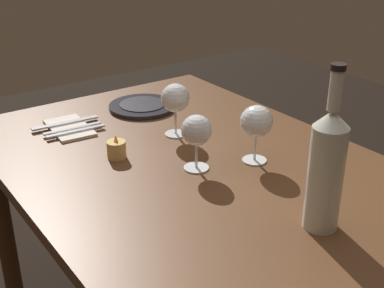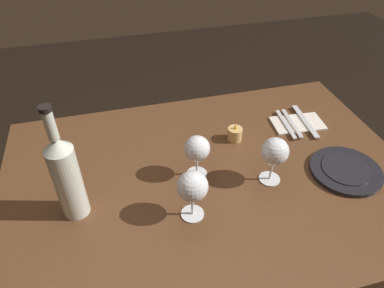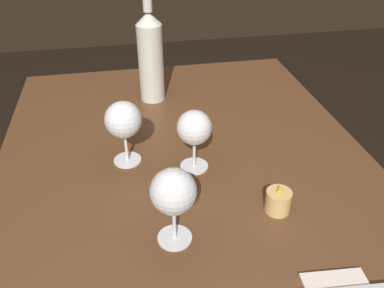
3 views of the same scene
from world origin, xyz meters
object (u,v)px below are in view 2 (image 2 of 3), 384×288
Objects in this scene: fork_inner at (292,123)px; votive_candle at (235,134)px; wine_glass_left at (197,149)px; dinner_plate at (346,170)px; wine_bottle at (66,176)px; table_knife at (305,121)px; fork_outer at (286,124)px; wine_glass_centre at (192,187)px; folded_napkin at (298,123)px; wine_glass_right at (275,152)px.

votive_candle is at bearing -174.02° from fork_inner.
votive_candle is 0.24m from fork_inner.
dinner_plate is (0.46, -0.11, -0.10)m from wine_glass_left.
wine_bottle reaches higher than table_knife.
wine_bottle reaches higher than fork_outer.
votive_candle is 0.37× the size of fork_inner.
table_knife is (0.47, 0.16, -0.09)m from wine_glass_left.
dinner_plate is at bearing 4.66° from wine_glass_centre.
dinner_plate is 0.28m from folded_napkin.
wine_glass_right is 0.44× the size of wine_bottle.
wine_glass_right is at bearing -129.41° from fork_inner.
votive_candle is 0.38m from dinner_plate.
table_knife is at bearing 14.71° from wine_bottle.
fork_outer is (0.39, 0.16, -0.09)m from wine_glass_left.
dinner_plate is at bearing -74.67° from fork_outer.
wine_glass_centre is 0.79× the size of folded_napkin.
votive_candle reaches higher than dinner_plate.
wine_glass_centre is 0.55m from fork_outer.
wine_glass_left is 2.21× the size of votive_candle.
wine_glass_left is 0.94× the size of wine_glass_centre.
wine_bottle is at bearing -165.29° from table_knife.
wine_glass_centre reaches higher than fork_inner.
dinner_plate is 0.28m from fork_outer.
wine_glass_centre is (-0.05, -0.15, 0.01)m from wine_glass_left.
wine_glass_left is 0.70× the size of table_knife.
wine_glass_right is 0.75× the size of table_knife.
fork_inner is at bearing 21.49° from wine_glass_left.
wine_glass_right reaches higher than folded_napkin.
dinner_plate is 1.25× the size of fork_inner.
wine_glass_left is at bearing -159.63° from folded_napkin.
wine_bottle reaches higher than folded_napkin.
fork_inner is at bearing 100.36° from dinner_plate.
table_knife reaches higher than folded_napkin.
folded_napkin is at bearing 0.00° from fork_outer.
fork_outer is (0.21, 0.02, -0.01)m from votive_candle.
wine_glass_right is 0.27m from dinner_plate.
wine_glass_left is 0.94× the size of wine_glass_right.
votive_candle is 0.21m from fork_outer.
wine_glass_centre reaches higher than dinner_plate.
votive_candle is (0.55, 0.20, -0.12)m from wine_bottle.
folded_napkin is at bearing 15.23° from wine_bottle.
votive_candle is 0.34× the size of folded_napkin.
wine_glass_left is 0.49m from dinner_plate.
wine_bottle is 0.59m from votive_candle.
fork_inner is 0.86× the size of table_knife.
fork_outer is (0.44, 0.32, -0.10)m from wine_glass_centre.
wine_bottle is 5.33× the size of votive_candle.
wine_bottle reaches higher than wine_glass_left.
dinner_plate is at bearing -13.41° from wine_glass_left.
dinner_plate is at bearing -40.93° from votive_candle.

